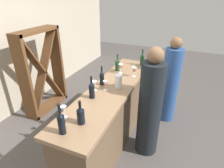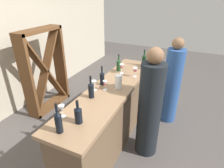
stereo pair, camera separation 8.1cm
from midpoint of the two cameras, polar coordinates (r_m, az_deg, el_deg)
The scene contains 17 objects.
ground_plane at distance 3.31m, azimuth -0.73°, elevation -16.43°, with size 12.00×12.00×0.00m, color #4C4744.
bar_counter at distance 2.99m, azimuth -0.79°, elevation -9.36°, with size 2.50×0.58×1.00m.
wine_rack at distance 3.96m, azimuth -20.92°, elevation 3.54°, with size 0.97×0.28×1.64m.
wine_bottle_leftmost_near_black at distance 1.91m, azimuth -16.36°, elevation -11.18°, with size 0.07×0.07×0.34m.
wine_bottle_second_left_near_black at distance 2.00m, azimuth -10.66°, elevation -9.27°, with size 0.08×0.08×0.27m.
wine_bottle_center_near_black at distance 2.43m, azimuth -7.13°, elevation -1.76°, with size 0.07×0.07×0.31m.
wine_bottle_second_right_near_black at distance 2.76m, azimuth -3.94°, elevation 1.90°, with size 0.07×0.07×0.29m.
wine_bottle_rightmost_olive_green at distance 3.25m, azimuth 0.93°, elevation 5.90°, with size 0.08×0.08×0.29m.
wine_bottle_far_right_dark_green at distance 3.55m, azimuth 8.50°, elevation 7.47°, with size 0.07×0.07×0.30m.
wine_glass_near_left at distance 3.04m, azimuth 6.00°, elevation 4.19°, with size 0.08×0.08×0.16m.
wine_glass_near_center at distance 2.61m, azimuth -2.97°, elevation 0.01°, with size 0.06×0.06×0.14m.
wine_glass_near_right at distance 3.16m, azimuth 1.92°, elevation 5.25°, with size 0.07×0.07×0.16m.
wine_glass_far_left at distance 2.61m, azimuth -6.34°, elevation 0.01°, with size 0.08×0.08×0.14m.
wine_glass_far_center at distance 2.12m, azimuth -15.54°, elevation -7.62°, with size 0.07×0.07×0.15m.
water_pitcher at distance 2.66m, azimuth 1.12°, elevation 0.72°, with size 0.10×0.10×0.20m.
person_left_guest at distance 3.54m, azimuth 16.60°, elevation 0.09°, with size 0.38×0.38×1.58m.
person_center_guest at distance 2.71m, azimuth 10.59°, elevation -7.10°, with size 0.39×0.39×1.65m.
Camera 1 is at (-2.23, -0.94, 2.26)m, focal length 30.07 mm.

